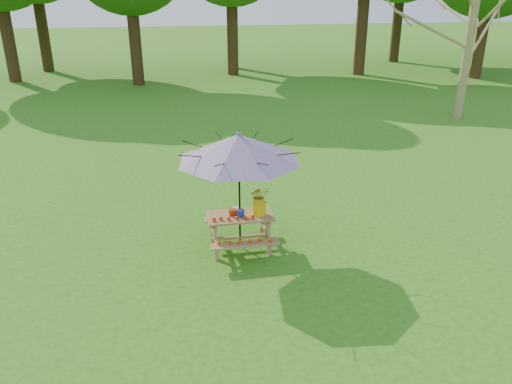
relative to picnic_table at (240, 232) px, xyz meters
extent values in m
cylinder|color=olive|center=(9.42, 8.23, 2.22)|extent=(0.41, 0.41, 5.10)
cube|color=olive|center=(0.00, 0.00, 0.32)|extent=(1.20, 0.62, 0.04)
cube|color=olive|center=(0.00, -0.55, 0.03)|extent=(1.20, 0.22, 0.04)
cube|color=olive|center=(0.00, 0.55, 0.03)|extent=(1.20, 0.22, 0.04)
cylinder|color=black|center=(0.00, 0.00, 0.80)|extent=(0.04, 0.04, 2.25)
cone|color=teal|center=(0.00, 0.00, 1.62)|extent=(2.69, 2.69, 0.47)
sphere|color=teal|center=(0.00, 0.00, 1.88)|extent=(0.08, 0.08, 0.08)
cube|color=#B52A0E|center=(-0.12, 0.04, 0.39)|extent=(0.14, 0.12, 0.10)
cylinder|color=#1539AB|center=(0.01, -0.06, 0.41)|extent=(0.13, 0.13, 0.13)
cube|color=beige|center=(-0.03, 0.18, 0.38)|extent=(0.13, 0.13, 0.07)
cylinder|color=yellow|center=(0.36, -0.04, 0.47)|extent=(0.24, 0.24, 0.24)
imported|color=gold|center=(0.36, -0.04, 0.71)|extent=(0.35, 0.31, 0.37)
camera|label=1|loc=(-1.23, -8.11, 4.20)|focal=35.00mm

